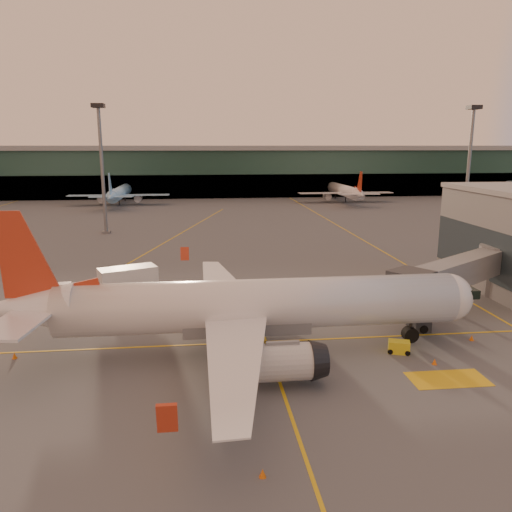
{
  "coord_description": "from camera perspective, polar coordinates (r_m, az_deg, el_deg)",
  "views": [
    {
      "loc": [
        -0.66,
        -37.61,
        17.6
      ],
      "look_at": [
        5.64,
        18.85,
        5.0
      ],
      "focal_mm": 35.0,
      "sensor_mm": 36.0,
      "label": 1
    }
  ],
  "objects": [
    {
      "name": "ground",
      "position": [
        41.53,
        -4.97,
        -12.62
      ],
      "size": [
        600.0,
        600.0,
        0.0
      ],
      "primitive_type": "plane",
      "color": "#4C4F54",
      "rests_on": "ground"
    },
    {
      "name": "mast_west_near",
      "position": [
        105.43,
        -17.23,
        10.47
      ],
      "size": [
        2.4,
        2.4,
        25.6
      ],
      "color": "slate",
      "rests_on": "ground"
    },
    {
      "name": "jet_bridge",
      "position": [
        57.97,
        22.71,
        -1.77
      ],
      "size": [
        19.73,
        14.88,
        6.15
      ],
      "color": "slate",
      "rests_on": "ground"
    },
    {
      "name": "catering_truck",
      "position": [
        56.31,
        -14.31,
        -3.27
      ],
      "size": [
        6.59,
        4.73,
        4.7
      ],
      "rotation": [
        0.0,
        0.0,
        0.39
      ],
      "color": "#B6391A",
      "rests_on": "ground"
    },
    {
      "name": "main_airplane",
      "position": [
        42.77,
        -1.43,
        -5.88
      ],
      "size": [
        41.87,
        37.6,
        12.67
      ],
      "rotation": [
        0.0,
        0.0,
        0.01
      ],
      "color": "white",
      "rests_on": "ground"
    },
    {
      "name": "pushback_tug",
      "position": [
        58.07,
        16.63,
        -4.94
      ],
      "size": [
        3.82,
        2.92,
        1.75
      ],
      "rotation": [
        0.0,
        0.0,
        0.38
      ],
      "color": "black",
      "rests_on": "ground"
    },
    {
      "name": "cone_tail",
      "position": [
        47.55,
        -25.88,
        -10.21
      ],
      "size": [
        0.42,
        0.42,
        0.53
      ],
      "color": "orange",
      "rests_on": "ground"
    },
    {
      "name": "cone_wing_right",
      "position": [
        29.48,
        0.76,
        -23.57
      ],
      "size": [
        0.39,
        0.39,
        0.5
      ],
      "color": "orange",
      "rests_on": "ground"
    },
    {
      "name": "cone_wing_left",
      "position": [
        61.38,
        -4.76,
        -3.95
      ],
      "size": [
        0.43,
        0.43,
        0.54
      ],
      "color": "orange",
      "rests_on": "ground"
    },
    {
      "name": "mast_east_near",
      "position": [
        114.14,
        23.2,
        10.14
      ],
      "size": [
        2.4,
        2.4,
        25.6
      ],
      "color": "slate",
      "rests_on": "ground"
    },
    {
      "name": "gpu_cart",
      "position": [
        45.64,
        16.02,
        -9.98
      ],
      "size": [
        2.1,
        1.66,
        1.08
      ],
      "rotation": [
        0.0,
        0.0,
        -0.34
      ],
      "color": "yellow",
      "rests_on": "ground"
    },
    {
      "name": "terminal",
      "position": [
        179.62,
        -6.24,
        9.61
      ],
      "size": [
        400.0,
        20.0,
        17.6
      ],
      "color": "#19382D",
      "rests_on": "ground"
    },
    {
      "name": "taxi_markings",
      "position": [
        84.23,
        -10.76,
        0.22
      ],
      "size": [
        100.12,
        173.0,
        0.01
      ],
      "color": "gold",
      "rests_on": "ground"
    },
    {
      "name": "distant_aircraft_row",
      "position": [
        157.92,
        -13.8,
        5.75
      ],
      "size": [
        290.0,
        34.0,
        13.0
      ],
      "color": "#95CDF9",
      "rests_on": "ground"
    },
    {
      "name": "cone_nose",
      "position": [
        50.74,
        23.43,
        -8.57
      ],
      "size": [
        0.41,
        0.41,
        0.53
      ],
      "color": "orange",
      "rests_on": "ground"
    },
    {
      "name": "cone_fwd",
      "position": [
        44.39,
        19.74,
        -11.3
      ],
      "size": [
        0.39,
        0.39,
        0.5
      ],
      "color": "orange",
      "rests_on": "ground"
    }
  ]
}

